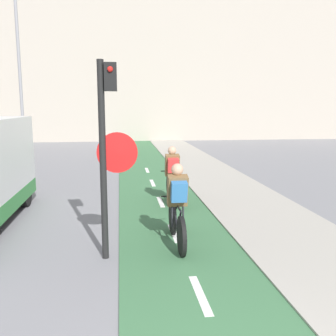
{
  "coord_description": "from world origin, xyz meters",
  "views": [
    {
      "loc": [
        -1.04,
        -1.65,
        2.57
      ],
      "look_at": [
        0.0,
        6.45,
        1.2
      ],
      "focal_mm": 40.0,
      "sensor_mm": 36.0,
      "label": 1
    }
  ],
  "objects_px": {
    "street_lamp_far": "(19,57)",
    "cyclist_near": "(177,208)",
    "traffic_light_pole": "(107,139)",
    "cyclist_far": "(172,177)"
  },
  "relations": [
    {
      "from": "cyclist_far",
      "to": "traffic_light_pole",
      "type": "bearing_deg",
      "value": -114.28
    },
    {
      "from": "cyclist_far",
      "to": "cyclist_near",
      "type": "bearing_deg",
      "value": -96.12
    },
    {
      "from": "street_lamp_far",
      "to": "cyclist_near",
      "type": "xyz_separation_m",
      "value": [
        5.38,
        -11.24,
        -3.96
      ]
    },
    {
      "from": "traffic_light_pole",
      "to": "cyclist_near",
      "type": "distance_m",
      "value": 1.83
    },
    {
      "from": "cyclist_far",
      "to": "street_lamp_far",
      "type": "bearing_deg",
      "value": 124.59
    },
    {
      "from": "traffic_light_pole",
      "to": "cyclist_near",
      "type": "xyz_separation_m",
      "value": [
        1.22,
        0.43,
        -1.3
      ]
    },
    {
      "from": "traffic_light_pole",
      "to": "cyclist_far",
      "type": "bearing_deg",
      "value": 65.72
    },
    {
      "from": "cyclist_near",
      "to": "cyclist_far",
      "type": "bearing_deg",
      "value": 83.88
    },
    {
      "from": "street_lamp_far",
      "to": "cyclist_near",
      "type": "height_order",
      "value": "street_lamp_far"
    },
    {
      "from": "cyclist_near",
      "to": "street_lamp_far",
      "type": "bearing_deg",
      "value": 115.57
    }
  ]
}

